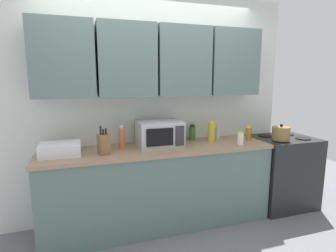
# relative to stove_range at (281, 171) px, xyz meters

# --- Properties ---
(wall_back_with_cabinets) EXTENTS (3.39, 0.38, 2.60)m
(wall_back_with_cabinets) POSITION_rel_stove_range_xyz_m (-1.64, 0.25, 1.13)
(wall_back_with_cabinets) COLOR silver
(wall_back_with_cabinets) RESTS_ON ground_plane
(counter_run) EXTENTS (2.52, 0.63, 0.90)m
(counter_run) POSITION_rel_stove_range_xyz_m (-1.64, 0.02, -0.00)
(counter_run) COLOR slate
(counter_run) RESTS_ON ground_plane
(stove_range) EXTENTS (0.76, 0.64, 0.91)m
(stove_range) POSITION_rel_stove_range_xyz_m (0.00, 0.00, 0.00)
(stove_range) COLOR black
(stove_range) RESTS_ON ground_plane
(kettle) EXTENTS (0.21, 0.21, 0.20)m
(kettle) POSITION_rel_stove_range_xyz_m (-0.17, -0.14, 0.54)
(kettle) COLOR olive
(kettle) RESTS_ON stove_range
(microwave) EXTENTS (0.48, 0.37, 0.28)m
(microwave) POSITION_rel_stove_range_xyz_m (-1.62, 0.07, 0.59)
(microwave) COLOR #B7B7BC
(microwave) RESTS_ON counter_run
(dish_rack) EXTENTS (0.38, 0.30, 0.12)m
(dish_rack) POSITION_rel_stove_range_xyz_m (-2.65, 0.02, 0.51)
(dish_rack) COLOR silver
(dish_rack) RESTS_ON counter_run
(knife_block) EXTENTS (0.13, 0.14, 0.29)m
(knife_block) POSITION_rel_stove_range_xyz_m (-2.24, -0.08, 0.55)
(knife_block) COLOR brown
(knife_block) RESTS_ON counter_run
(bottle_spice_jar) EXTENTS (0.07, 0.07, 0.25)m
(bottle_spice_jar) POSITION_rel_stove_range_xyz_m (-2.04, 0.07, 0.57)
(bottle_spice_jar) COLOR #BC6638
(bottle_spice_jar) RESTS_ON counter_run
(bottle_clear_tall) EXTENTS (0.06, 0.06, 0.16)m
(bottle_clear_tall) POSITION_rel_stove_range_xyz_m (-0.83, 0.20, 0.52)
(bottle_clear_tall) COLOR silver
(bottle_clear_tall) RESTS_ON counter_run
(bottle_green_oil) EXTENTS (0.08, 0.08, 0.19)m
(bottle_green_oil) POSITION_rel_stove_range_xyz_m (-1.16, 0.24, 0.54)
(bottle_green_oil) COLOR #386B2D
(bottle_green_oil) RESTS_ON counter_run
(bottle_yellow_mustard) EXTENTS (0.08, 0.08, 0.25)m
(bottle_yellow_mustard) POSITION_rel_stove_range_xyz_m (-0.97, 0.10, 0.56)
(bottle_yellow_mustard) COLOR gold
(bottle_yellow_mustard) RESTS_ON counter_run
(bottle_white_jar) EXTENTS (0.07, 0.07, 0.15)m
(bottle_white_jar) POSITION_rel_stove_range_xyz_m (-0.73, -0.15, 0.52)
(bottle_white_jar) COLOR white
(bottle_white_jar) RESTS_ON counter_run
(bottle_amber_vinegar) EXTENTS (0.06, 0.06, 0.18)m
(bottle_amber_vinegar) POSITION_rel_stove_range_xyz_m (-0.51, 0.01, 0.53)
(bottle_amber_vinegar) COLOR #AD701E
(bottle_amber_vinegar) RESTS_ON counter_run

